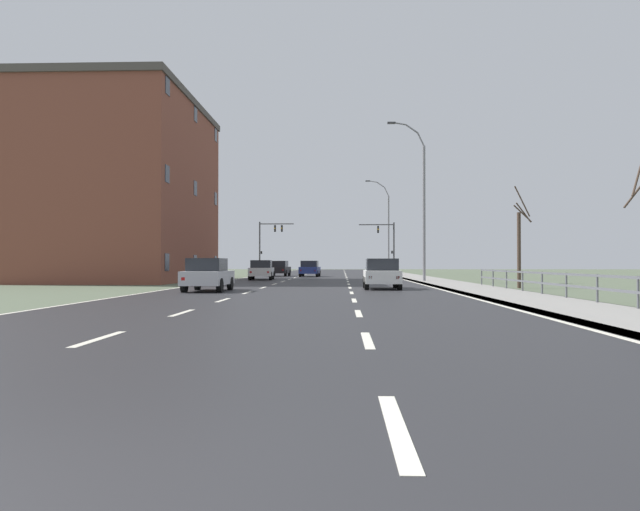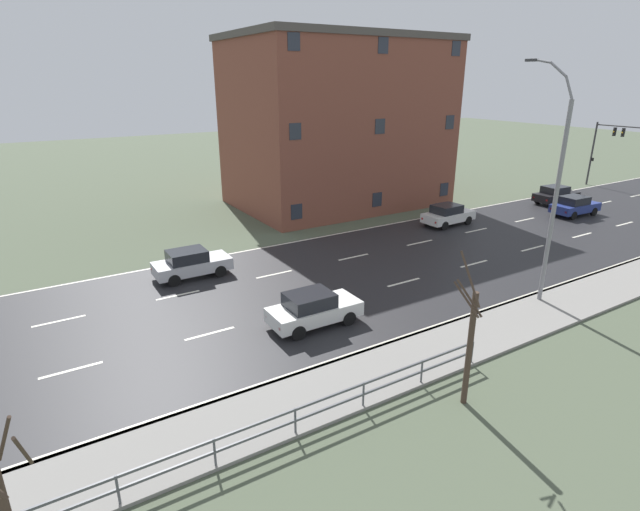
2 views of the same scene
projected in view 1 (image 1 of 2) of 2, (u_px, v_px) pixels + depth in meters
ground_plane at (320, 279)px, 50.83m from camera, size 160.00×160.00×0.12m
road_asphalt_strip at (324, 276)px, 62.82m from camera, size 14.00×120.00×0.03m
sidewalk_right at (404, 275)px, 62.51m from camera, size 3.00×120.00×0.12m
guardrail at (581, 282)px, 19.77m from camera, size 0.07×28.12×1.00m
street_lamp_midground at (422, 204)px, 41.16m from camera, size 2.63×0.24×11.20m
street_lamp_distant at (387, 228)px, 72.33m from camera, size 2.90×0.24×11.47m
traffic_signal_right at (388, 241)px, 68.40m from camera, size 4.12×0.36×6.03m
traffic_signal_left at (268, 239)px, 70.90m from camera, size 4.18×0.36×6.28m
car_far_right at (279, 268)px, 60.37m from camera, size 2.02×4.20×1.57m
car_near_left at (310, 269)px, 57.98m from camera, size 1.98×4.17×1.57m
car_mid_centre at (208, 275)px, 28.02m from camera, size 1.85×4.11×1.57m
car_far_left at (382, 274)px, 30.51m from camera, size 1.86×4.11×1.57m
car_near_right at (262, 270)px, 47.49m from camera, size 1.99×4.18×1.57m
brick_building at (119, 191)px, 44.86m from camera, size 11.78×17.13×13.63m
bare_tree_mid at (519, 245)px, 31.69m from camera, size 1.02×0.70×5.42m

